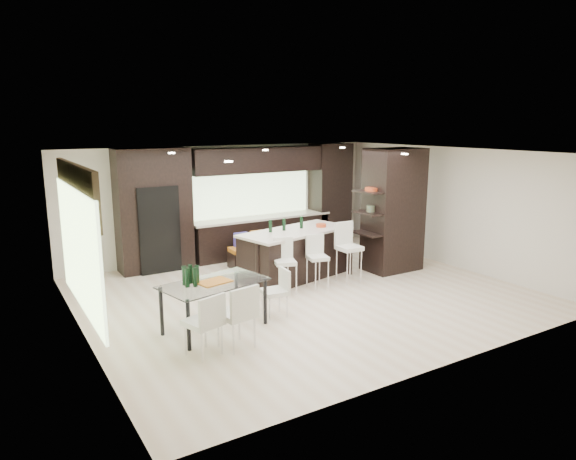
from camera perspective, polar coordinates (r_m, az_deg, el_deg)
ground at (r=9.98m, az=1.81°, el=-7.08°), size 8.00×8.00×0.00m
back_wall at (r=12.65m, az=-6.88°, el=3.19°), size 8.00×0.02×2.70m
left_wall at (r=8.19m, az=-22.24°, el=-2.38°), size 0.02×7.00×2.70m
right_wall at (r=12.26m, az=17.71°, el=2.43°), size 0.02×7.00×2.70m
ceiling at (r=9.45m, az=1.92°, el=8.59°), size 8.00×7.00×0.02m
window_left at (r=8.39m, az=-22.20°, el=-2.05°), size 0.04×3.20×1.90m
window_back at (r=12.85m, az=-4.39°, el=4.28°), size 3.40×0.04×1.20m
stone_accent at (r=8.24m, az=-22.48°, el=4.06°), size 0.08×3.00×0.80m
ceiling_spots at (r=9.66m, az=1.10°, el=8.54°), size 4.00×3.00×0.02m
back_cabinetry at (r=12.58m, az=-4.18°, el=3.19°), size 6.80×0.68×2.70m
refrigerator at (r=11.71m, az=-14.52°, el=0.21°), size 0.90×0.68×1.90m
partition_column at (r=11.53m, az=11.63°, el=2.19°), size 1.20×0.80×2.70m
kitchen_island at (r=10.86m, az=0.84°, el=-2.66°), size 2.65×1.58×1.03m
stool_left at (r=9.82m, az=-0.34°, el=-4.71°), size 0.49×0.49×0.88m
stool_mid at (r=10.22m, az=3.30°, el=-4.13°), size 0.46×0.46×0.85m
stool_right at (r=10.62m, az=6.78°, el=-3.17°), size 0.45×0.45×1.00m
bench at (r=11.84m, az=-3.68°, el=-2.88°), size 1.22×0.52×0.46m
floor_vase at (r=11.47m, az=10.35°, el=-1.29°), size 0.54×0.54×1.33m
dining_table at (r=8.29m, az=-8.14°, el=-8.36°), size 1.78×1.24×0.78m
chair_near at (r=7.61m, az=-5.78°, el=-9.74°), size 0.56×0.56×0.89m
chair_far at (r=7.44m, az=-9.40°, el=-10.54°), size 0.57×0.57×0.85m
chair_end at (r=8.76m, az=-1.50°, el=-7.22°), size 0.45×0.45×0.75m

